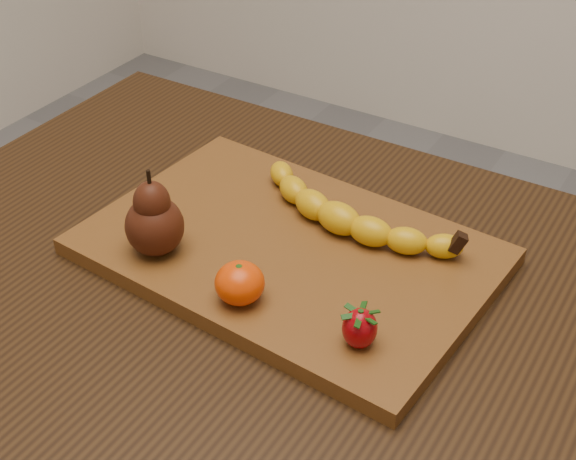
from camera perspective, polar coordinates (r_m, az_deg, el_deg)
The scene contains 6 objects.
table at distance 0.95m, azimuth -0.38°, elevation -8.42°, with size 1.00×0.70×0.76m.
cutting_board at distance 0.92m, azimuth -0.00°, elevation -1.52°, with size 0.45×0.30×0.02m, color brown.
banana at distance 0.92m, azimuth 3.63°, elevation 0.84°, with size 0.24×0.06×0.04m, color #E5AB0A, non-canonical shape.
pear at distance 0.89m, azimuth -9.58°, elevation 1.25°, with size 0.07×0.07×0.10m, color #40180A, non-canonical shape.
mandarin at distance 0.82m, azimuth -3.46°, elevation -3.78°, with size 0.05×0.05×0.04m, color #EB3D02.
strawberry at distance 0.78m, azimuth 5.12°, elevation -6.88°, with size 0.03×0.03×0.04m, color #98040A, non-canonical shape.
Camera 1 is at (0.36, -0.58, 1.33)m, focal length 50.00 mm.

